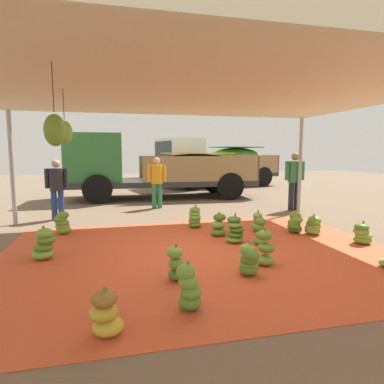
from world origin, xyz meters
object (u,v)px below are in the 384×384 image
Objects in this scene: banana_bunch_3 at (313,226)px; banana_bunch_15 at (295,223)px; banana_bunch_6 at (177,265)px; banana_bunch_0 at (362,234)px; cargo_truck_main at (154,167)px; banana_bunch_11 at (62,223)px; worker_1 at (295,177)px; banana_bunch_4 at (258,223)px; banana_bunch_8 at (235,230)px; banana_bunch_1 at (44,245)px; banana_bunch_13 at (106,314)px; worker_2 at (157,179)px; banana_bunch_2 at (219,226)px; banana_bunch_10 at (249,260)px; banana_bunch_12 at (265,249)px; banana_bunch_14 at (260,232)px; worker_0 at (57,185)px; cargo_truck_far at (215,162)px; banana_bunch_9 at (189,288)px; banana_bunch_5 at (195,218)px.

banana_bunch_15 reaches higher than banana_bunch_3.
banana_bunch_3 is 0.92× the size of banana_bunch_6.
cargo_truck_main reaches higher than banana_bunch_0.
worker_1 reaches higher than banana_bunch_11.
cargo_truck_main is (-1.52, 6.08, 0.98)m from banana_bunch_4.
banana_bunch_1 is at bearing -176.08° from banana_bunch_8.
worker_2 is (1.39, 7.09, 0.71)m from banana_bunch_13.
banana_bunch_2 is at bearing 13.87° from banana_bunch_1.
banana_bunch_10 is 0.28× the size of worker_1.
banana_bunch_0 is at bearing -100.88° from worker_1.
banana_bunch_8 is at bearing -83.66° from cargo_truck_main.
banana_bunch_1 is 1.18× the size of banana_bunch_3.
banana_bunch_13 is at bearing -148.00° from banana_bunch_12.
banana_bunch_14 reaches higher than banana_bunch_10.
banana_bunch_2 is at bearing -173.93° from banana_bunch_4.
worker_0 reaches higher than banana_bunch_8.
banana_bunch_15 is 10.09m from cargo_truck_far.
banana_bunch_14 is 5.36m from worker_0.
banana_bunch_0 is 7.13m from worker_0.
worker_1 is at bearing 79.12° from banana_bunch_0.
cargo_truck_far is (2.98, 9.79, 1.04)m from banana_bunch_2.
banana_bunch_14 reaches higher than banana_bunch_3.
cargo_truck_far is at bearing 71.47° from banana_bunch_9.
banana_bunch_11 is at bearing 115.33° from banana_bunch_9.
banana_bunch_8 is at bearing 89.64° from banana_bunch_12.
banana_bunch_1 is at bearing -84.71° from worker_0.
banana_bunch_9 is 0.32× the size of worker_1.
banana_bunch_11 is (0.04, 1.69, -0.01)m from banana_bunch_1.
banana_bunch_9 is at bearing -120.79° from banana_bunch_8.
banana_bunch_13 is (-0.90, -1.16, -0.01)m from banana_bunch_6.
banana_bunch_1 is 1.10× the size of banana_bunch_2.
banana_bunch_8 is at bearing -77.63° from worker_2.
banana_bunch_5 is at bearing -28.75° from worker_0.
worker_2 is (-0.20, -2.42, -0.27)m from cargo_truck_main.
worker_0 is (-2.23, 4.76, 0.68)m from banana_bunch_6.
banana_bunch_12 is 0.37× the size of worker_0.
banana_bunch_8 is (3.36, 0.23, -0.00)m from banana_bunch_1.
banana_bunch_2 is at bearing 66.43° from banana_bunch_9.
banana_bunch_3 is 1.49m from banana_bunch_14.
banana_bunch_3 is 3.17m from worker_1.
cargo_truck_main is 4.43× the size of worker_2.
banana_bunch_13 is 7.91m from worker_1.
banana_bunch_5 is at bearing -110.12° from cargo_truck_far.
worker_1 is at bearing -1.29° from worker_0.
worker_1 reaches higher than banana_bunch_15.
banana_bunch_8 reaches higher than banana_bunch_9.
banana_bunch_15 is 3.11m from worker_1.
banana_bunch_2 is 0.29× the size of worker_1.
cargo_truck_far is at bearing 69.88° from banana_bunch_5.
banana_bunch_6 is 5.30m from worker_0.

